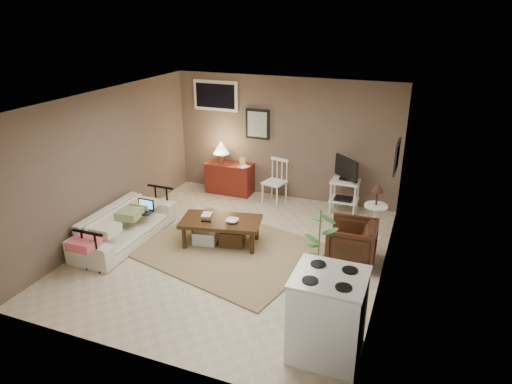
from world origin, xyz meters
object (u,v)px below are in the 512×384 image
at_px(spindle_chair, 275,182).
at_px(stove, 328,315).
at_px(potted_plant, 318,258).
at_px(side_table, 376,204).
at_px(sofa, 124,220).
at_px(coffee_table, 220,230).
at_px(tv_stand, 345,184).
at_px(armchair, 352,241).
at_px(red_console, 229,175).

height_order(spindle_chair, stove, stove).
height_order(spindle_chair, potted_plant, potted_plant).
height_order(side_table, stove, stove).
relative_size(spindle_chair, potted_plant, 0.61).
bearing_deg(potted_plant, sofa, 169.11).
height_order(coffee_table, tv_stand, tv_stand).
distance_m(spindle_chair, side_table, 2.23).
xyz_separation_m(coffee_table, stove, (2.16, -1.84, 0.24)).
bearing_deg(armchair, spindle_chair, -136.55).
bearing_deg(coffee_table, potted_plant, -30.75).
bearing_deg(side_table, potted_plant, -100.52).
xyz_separation_m(tv_stand, side_table, (0.67, -0.86, 0.06)).
bearing_deg(stove, tv_stand, 98.26).
relative_size(sofa, potted_plant, 1.37).
xyz_separation_m(spindle_chair, armchair, (1.82, -1.77, -0.05)).
bearing_deg(spindle_chair, potted_plant, -62.42).
relative_size(potted_plant, stove, 1.40).
bearing_deg(side_table, sofa, -157.29).
distance_m(armchair, stove, 2.08).
relative_size(red_console, spindle_chair, 1.27).
height_order(coffee_table, red_console, red_console).
bearing_deg(stove, spindle_chair, 116.59).
bearing_deg(coffee_table, side_table, 26.39).
xyz_separation_m(red_console, armchair, (2.87, -1.89, -0.02)).
distance_m(sofa, armchair, 3.63).
height_order(red_console, side_table, red_console).
bearing_deg(coffee_table, red_console, 110.92).
bearing_deg(tv_stand, spindle_chair, 178.94).
bearing_deg(tv_stand, coffee_table, -128.93).
relative_size(tv_stand, armchair, 1.51).
distance_m(tv_stand, side_table, 1.09).
relative_size(side_table, stove, 1.00).
xyz_separation_m(spindle_chair, potted_plant, (1.62, -3.11, 0.34)).
relative_size(tv_stand, potted_plant, 0.76).
bearing_deg(tv_stand, armchair, -75.49).
relative_size(armchair, potted_plant, 0.51).
relative_size(sofa, spindle_chair, 2.24).
height_order(coffee_table, armchair, armchair).
bearing_deg(spindle_chair, coffee_table, -96.56).
relative_size(red_console, side_table, 1.09).
distance_m(sofa, stove, 3.92).
distance_m(red_console, side_table, 3.25).
distance_m(side_table, stove, 2.97).
xyz_separation_m(tv_stand, stove, (0.55, -3.82, -0.07)).
height_order(red_console, stove, red_console).
bearing_deg(tv_stand, stove, -81.74).
distance_m(red_console, spindle_chair, 1.05).
bearing_deg(red_console, stove, -53.19).
relative_size(sofa, armchair, 2.72).
xyz_separation_m(potted_plant, stove, (0.30, -0.73, -0.25)).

